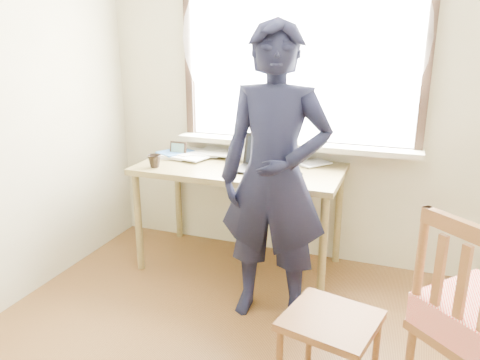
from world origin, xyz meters
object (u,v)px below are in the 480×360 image
(laptop, at_px, (264,162))
(person, at_px, (275,178))
(mug_white, at_px, (240,155))
(desk, at_px, (240,177))
(mug_dark, at_px, (154,161))
(work_chair, at_px, (330,329))

(laptop, bearing_deg, person, -65.74)
(mug_white, height_order, person, person)
(desk, bearing_deg, person, -52.02)
(mug_white, bearing_deg, person, -55.27)
(mug_white, xyz_separation_m, mug_dark, (-0.52, -0.38, -0.00))
(laptop, bearing_deg, work_chair, -57.75)
(mug_white, relative_size, mug_dark, 1.19)
(work_chair, distance_m, person, 0.93)
(work_chair, bearing_deg, desk, 128.07)
(desk, bearing_deg, mug_white, 109.25)
(desk, relative_size, mug_white, 12.55)
(mug_dark, distance_m, person, 1.03)
(mug_dark, bearing_deg, work_chair, -31.35)
(person, bearing_deg, laptop, 111.05)
(mug_white, relative_size, person, 0.07)
(person, bearing_deg, mug_white, 121.52)
(desk, distance_m, mug_white, 0.19)
(mug_dark, relative_size, work_chair, 0.20)
(desk, distance_m, mug_dark, 0.63)
(person, bearing_deg, desk, 124.77)
(work_chair, height_order, person, person)
(desk, height_order, work_chair, desk)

